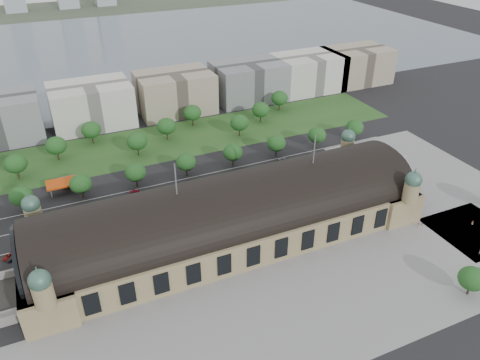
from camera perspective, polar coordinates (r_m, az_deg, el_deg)
name	(u,v)px	position (r m, az deg, el deg)	size (l,w,h in m)	color
ground	(231,238)	(183.01, -1.13, -7.11)	(900.00, 900.00, 0.00)	black
station	(230,217)	(176.89, -1.17, -4.48)	(150.00, 48.40, 44.30)	#9C8B61
plaza_south	(313,307)	(157.88, 8.90, -15.08)	(190.00, 48.00, 0.12)	gray
plaza_east	(433,182)	(235.89, 22.51, -0.25)	(56.00, 100.00, 0.12)	gray
road_slab	(154,201)	(207.88, -10.38, -2.52)	(260.00, 26.00, 0.10)	black
grass_belt	(136,147)	(255.85, -12.55, 3.94)	(300.00, 45.00, 0.10)	#265020
petrol_station	(65,182)	(226.62, -20.55, -0.25)	(14.00, 13.00, 5.05)	#C43F0B
lake	(98,49)	(449.08, -16.88, 15.01)	(700.00, 320.00, 0.08)	slate
far_shore	(70,9)	(643.54, -20.00, 19.00)	(700.00, 120.00, 0.14)	#44513D
office_3	(92,105)	(285.65, -17.64, 8.73)	(45.00, 32.00, 24.00)	silver
office_4	(175,92)	(294.44, -7.94, 10.54)	(45.00, 32.00, 24.00)	tan
office_5	(249,81)	(311.13, 1.06, 11.94)	(45.00, 32.00, 24.00)	gray
office_6	(308,72)	(331.92, 8.29, 12.85)	(45.00, 32.00, 24.00)	silver
office_7	(356,65)	(354.19, 13.96, 13.42)	(45.00, 32.00, 24.00)	tan
tree_row_2	(21,196)	(214.29, -25.14, -1.79)	(9.60, 9.60, 11.52)	#2D2116
tree_row_3	(81,184)	(213.85, -18.86, -0.44)	(9.60, 9.60, 11.52)	#2D2116
tree_row_4	(135,172)	(216.08, -12.63, 0.90)	(9.60, 9.60, 11.52)	#2D2116
tree_row_5	(186,162)	(220.92, -6.60, 2.19)	(9.60, 9.60, 11.52)	#2D2116
tree_row_6	(233,152)	(228.19, -0.87, 3.39)	(9.60, 9.60, 11.52)	#2D2116
tree_row_7	(276,143)	(237.67, 4.46, 4.47)	(9.60, 9.60, 11.52)	#2D2116
tree_row_8	(317,135)	(249.11, 9.35, 5.43)	(9.60, 9.60, 11.52)	#2D2116
tree_row_9	(355,127)	(262.26, 13.80, 6.26)	(9.60, 9.60, 11.52)	#2D2116
tree_belt_3	(16,164)	(240.61, -25.69, 1.82)	(10.40, 10.40, 12.48)	#2D2116
tree_belt_4	(56,145)	(250.89, -21.53, 3.94)	(10.40, 10.40, 12.48)	#2D2116
tree_belt_5	(91,130)	(262.68, -17.70, 5.86)	(10.40, 10.40, 12.48)	#2D2116
tree_belt_6	(137,141)	(243.33, -12.44, 4.62)	(10.40, 10.40, 12.48)	#2D2116
tree_belt_7	(166,126)	(257.73, -8.96, 6.50)	(10.40, 10.40, 12.48)	#2D2116
tree_belt_8	(192,113)	(273.22, -5.83, 8.16)	(10.40, 10.40, 12.48)	#2D2116
tree_belt_9	(239,123)	(258.89, -0.06, 7.00)	(10.40, 10.40, 12.48)	#2D2116
tree_belt_10	(261,110)	(276.41, 2.54, 8.56)	(10.40, 10.40, 12.48)	#2D2116
tree_belt_11	(280,98)	(294.61, 4.84, 9.92)	(10.40, 10.40, 12.48)	#2D2116
tree_plaza_s	(472,279)	(173.06, 26.45, -10.72)	(9.00, 9.00, 10.64)	#2D2116
traffic_car_2	(23,246)	(196.14, -24.92, -7.27)	(2.53, 5.49, 1.52)	black
traffic_car_3	(135,191)	(215.20, -12.69, -1.35)	(1.80, 4.42, 1.28)	maroon
traffic_car_4	(210,189)	(212.15, -3.72, -1.07)	(1.59, 3.94, 1.34)	#1B1A49
traffic_car_5	(282,159)	(237.50, 5.18, 2.59)	(1.46, 4.19, 1.38)	#525659
traffic_car_6	(333,166)	(234.99, 11.33, 1.74)	(2.26, 4.89, 1.36)	white
parked_car_0	(12,258)	(191.57, -26.01, -8.58)	(1.47, 4.22, 1.39)	black
parked_car_1	(9,256)	(193.09, -26.36, -8.34)	(2.34, 5.08, 1.41)	maroon
parked_car_2	(48,243)	(193.75, -22.36, -7.11)	(2.22, 5.45, 1.58)	#201C4F
parked_car_3	(124,231)	(191.31, -13.99, -6.02)	(1.55, 3.85, 1.31)	#5C5E64
parked_car_4	(130,223)	(194.89, -13.30, -5.15)	(1.43, 4.10, 1.35)	silver
parked_car_5	(82,235)	(193.57, -18.68, -6.32)	(2.66, 5.77, 1.60)	gray
parked_car_6	(144,222)	(194.17, -11.59, -5.08)	(1.81, 4.46, 1.29)	black
bus_west	(196,203)	(201.45, -5.41, -2.79)	(2.45, 10.48, 2.92)	red
bus_mid	(208,194)	(206.56, -3.97, -1.68)	(3.01, 12.86, 3.58)	white
bus_east	(287,181)	(217.18, 5.76, -0.11)	(2.46, 10.51, 2.93)	beige
pedestrian_0	(419,225)	(201.27, 20.93, -5.18)	(0.95, 0.54, 1.94)	gray
pedestrian_2	(422,224)	(202.91, 21.30, -5.00)	(0.78, 0.45, 1.61)	gray
pedestrian_4	(480,269)	(188.40, 27.21, -9.62)	(1.00, 0.43, 1.55)	gray
pedestrian_5	(472,223)	(211.54, 26.47, -4.68)	(0.94, 0.54, 1.93)	gray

